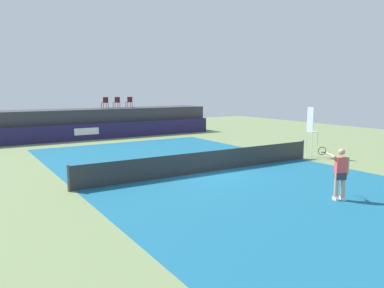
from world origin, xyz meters
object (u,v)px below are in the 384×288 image
at_px(net_post_near, 68,178).
at_px(tennis_player, 340,172).
at_px(spectator_chair_center, 129,102).
at_px(umpire_chair, 311,129).
at_px(tennis_ball, 85,171).
at_px(net_post_far, 303,149).
at_px(spectator_chair_left, 117,102).
at_px(spectator_chair_far_left, 105,102).

relative_size(net_post_near, tennis_player, 0.56).
xyz_separation_m(spectator_chair_center, umpire_chair, (4.18, -15.27, -1.11)).
bearing_deg(tennis_ball, net_post_far, -15.60).
relative_size(spectator_chair_left, net_post_far, 0.89).
distance_m(spectator_chair_left, spectator_chair_center, 1.10).
bearing_deg(spectator_chair_far_left, umpire_chair, -67.65).
height_order(net_post_near, tennis_ball, net_post_near).
bearing_deg(umpire_chair, net_post_far, -179.13).
bearing_deg(spectator_chair_far_left, spectator_chair_left, 0.10).
height_order(spectator_chair_left, net_post_far, spectator_chair_left).
xyz_separation_m(spectator_chair_left, net_post_near, (-7.71, -15.24, -2.19)).
relative_size(spectator_chair_left, spectator_chair_center, 1.00).
xyz_separation_m(spectator_chair_left, tennis_ball, (-6.22, -12.19, -2.66)).
height_order(spectator_chair_far_left, net_post_far, spectator_chair_far_left).
relative_size(spectator_chair_far_left, umpire_chair, 0.32).
height_order(net_post_far, tennis_ball, net_post_far).
xyz_separation_m(spectator_chair_center, tennis_ball, (-7.32, -12.23, -2.66)).
xyz_separation_m(spectator_chair_left, spectator_chair_center, (1.10, 0.04, 0.00)).
bearing_deg(spectator_chair_center, net_post_near, -119.98).
relative_size(spectator_chair_left, net_post_near, 0.89).
bearing_deg(spectator_chair_far_left, net_post_far, -69.61).
relative_size(spectator_chair_far_left, net_post_far, 0.89).
relative_size(umpire_chair, tennis_player, 1.56).
height_order(umpire_chair, tennis_ball, umpire_chair).
distance_m(spectator_chair_left, umpire_chair, 16.15).
distance_m(spectator_chair_far_left, tennis_player, 21.24).
xyz_separation_m(spectator_chair_far_left, umpire_chair, (6.26, -15.22, -1.11)).
bearing_deg(spectator_chair_center, umpire_chair, -74.67).
distance_m(spectator_chair_far_left, umpire_chair, 16.50).
xyz_separation_m(spectator_chair_center, tennis_player, (-1.31, -21.20, -1.73)).
bearing_deg(spectator_chair_left, spectator_chair_far_left, -179.90).
relative_size(spectator_chair_left, umpire_chair, 0.32).
height_order(spectator_chair_left, tennis_player, spectator_chair_left).
distance_m(spectator_chair_center, net_post_near, 17.77).
relative_size(umpire_chair, net_post_near, 2.76).
bearing_deg(umpire_chair, spectator_chair_far_left, 112.35).
height_order(umpire_chair, net_post_near, umpire_chair).
bearing_deg(spectator_chair_left, tennis_ball, -117.04).
bearing_deg(net_post_near, tennis_player, -38.27).
height_order(spectator_chair_far_left, umpire_chair, spectator_chair_far_left).
bearing_deg(net_post_near, spectator_chair_left, 63.15).
bearing_deg(spectator_chair_left, umpire_chair, -70.86).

